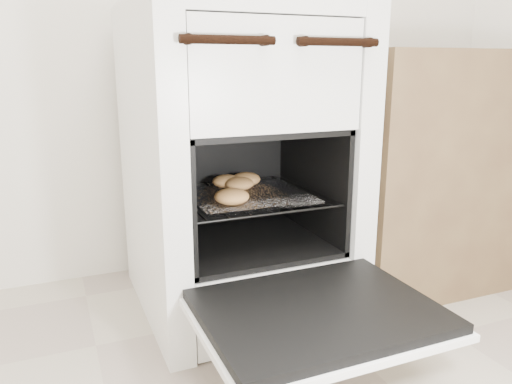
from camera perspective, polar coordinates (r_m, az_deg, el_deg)
stove at (r=1.60m, az=-2.14°, el=3.08°), size 0.63×0.70×0.97m
oven_door at (r=1.23m, az=7.06°, el=-13.64°), size 0.57×0.44×0.04m
oven_rack at (r=1.56m, az=-1.20°, el=-0.45°), size 0.46×0.44×0.01m
foil_sheet at (r=1.54m, az=-0.91°, el=-0.41°), size 0.36×0.32×0.01m
baked_rolls at (r=1.56m, az=-2.30°, el=0.80°), size 0.25×0.32×0.04m
counter at (r=2.00m, az=19.52°, el=2.87°), size 0.84×0.57×0.83m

